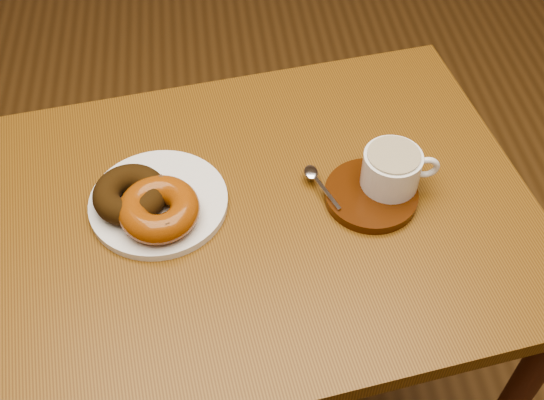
{
  "coord_description": "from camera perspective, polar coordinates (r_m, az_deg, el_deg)",
  "views": [
    {
      "loc": [
        -0.08,
        -0.53,
        1.62
      ],
      "look_at": [
        0.01,
        0.14,
        0.82
      ],
      "focal_mm": 45.0,
      "sensor_mm": 36.0,
      "label": 1
    }
  ],
  "objects": [
    {
      "name": "donut_caramel",
      "position": [
        1.03,
        -9.43,
        -0.77
      ],
      "size": [
        0.14,
        0.14,
        0.05
      ],
      "rotation": [
        0.0,
        0.0,
        -0.16
      ],
      "color": "#8E450F",
      "rests_on": "donut_plate"
    },
    {
      "name": "donut_plate",
      "position": [
        1.08,
        -9.46,
        -0.21
      ],
      "size": [
        0.28,
        0.28,
        0.01
      ],
      "primitive_type": "cylinder",
      "rotation": [
        0.0,
        0.0,
        0.37
      ],
      "color": "white",
      "rests_on": "cafe_table"
    },
    {
      "name": "donut_cinnamon",
      "position": [
        1.06,
        -11.78,
        0.45
      ],
      "size": [
        0.12,
        0.12,
        0.04
      ],
      "primitive_type": "torus",
      "rotation": [
        0.0,
        0.0,
        -0.07
      ],
      "color": "black",
      "rests_on": "donut_plate"
    },
    {
      "name": "saucer",
      "position": [
        1.08,
        8.29,
        0.41
      ],
      "size": [
        0.2,
        0.2,
        0.02
      ],
      "primitive_type": "cylinder",
      "rotation": [
        0.0,
        0.0,
        0.56
      ],
      "color": "#3C1A08",
      "rests_on": "cafe_table"
    },
    {
      "name": "coffee_cup",
      "position": [
        1.07,
        10.05,
        2.59
      ],
      "size": [
        0.12,
        0.09,
        0.06
      ],
      "rotation": [
        0.0,
        0.0,
        -0.09
      ],
      "color": "white",
      "rests_on": "saucer"
    },
    {
      "name": "teaspoon",
      "position": [
        1.08,
        3.54,
        2.01
      ],
      "size": [
        0.05,
        0.1,
        0.01
      ],
      "rotation": [
        0.0,
        0.0,
        0.37
      ],
      "color": "silver",
      "rests_on": "saucer"
    },
    {
      "name": "cafe_table",
      "position": [
        1.16,
        -0.98,
        -4.82
      ],
      "size": [
        0.94,
        0.75,
        0.8
      ],
      "rotation": [
        0.0,
        0.0,
        0.14
      ],
      "color": "brown",
      "rests_on": "ground"
    }
  ]
}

